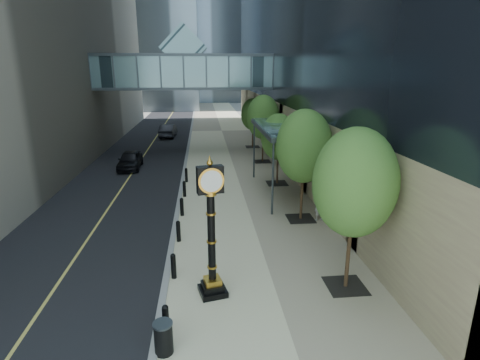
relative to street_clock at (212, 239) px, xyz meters
name	(u,v)px	position (x,y,z in m)	size (l,w,h in m)	color
ground	(261,354)	(1.26, -3.01, -2.17)	(320.00, 320.00, 0.00)	gray
road	(160,132)	(-5.74, 36.99, -2.16)	(8.00, 180.00, 0.02)	black
sidewalk	(222,131)	(2.26, 36.99, -2.14)	(8.00, 180.00, 0.06)	beige
curb	(191,131)	(-1.74, 36.99, -2.14)	(0.25, 180.00, 0.07)	gray
skywalk	(184,69)	(-1.74, 24.99, 5.54)	(17.00, 4.20, 5.80)	#44646D
entrance_canopy	(283,129)	(4.74, 10.99, 2.02)	(3.00, 8.00, 4.38)	#383F44
bollard_row	(180,219)	(-1.44, 5.99, -1.66)	(0.20, 16.20, 0.90)	black
street_trees	(283,134)	(4.86, 11.57, 1.61)	(2.85, 28.62, 5.86)	black
street_clock	(212,239)	(0.00, 0.00, 0.00)	(1.09, 1.09, 4.87)	black
trash_bin	(164,339)	(-1.44, -2.75, -1.66)	(0.52, 0.52, 0.90)	black
pedestrian	(319,205)	(5.76, 6.21, -1.27)	(0.61, 0.40, 1.68)	#A39F96
car_near	(130,160)	(-6.09, 18.38, -1.44)	(1.67, 4.15, 1.41)	black
car_far	(168,130)	(-4.29, 33.13, -1.39)	(1.61, 4.61, 1.52)	black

